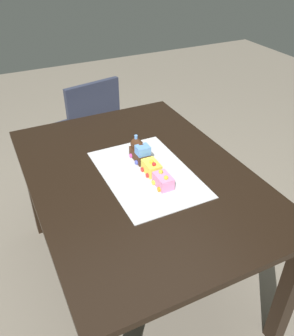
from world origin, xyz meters
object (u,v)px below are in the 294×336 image
object	(u,v)px
cake_car_caboose_lemon	(152,168)
cake_car_tanker_bubblegum	(163,181)
chair	(89,128)
cake_locomotive	(140,151)
dining_table	(139,191)

from	to	relation	value
cake_car_caboose_lemon	cake_car_tanker_bubblegum	size ratio (longest dim) A/B	1.00
chair	cake_locomotive	distance (m)	0.98
dining_table	cake_locomotive	distance (m)	0.20
dining_table	cake_car_tanker_bubblegum	distance (m)	0.21
cake_car_caboose_lemon	chair	bearing A→B (deg)	179.60
cake_locomotive	cake_car_caboose_lemon	size ratio (longest dim) A/B	1.40
chair	cake_car_tanker_bubblegum	distance (m)	1.22
cake_locomotive	cake_car_tanker_bubblegum	distance (m)	0.25
dining_table	cake_car_tanker_bubblegum	bearing A→B (deg)	20.29
chair	cake_car_caboose_lemon	world-z (taller)	chair
dining_table	cake_car_caboose_lemon	size ratio (longest dim) A/B	14.00
dining_table	cake_car_tanker_bubblegum	size ratio (longest dim) A/B	14.00
dining_table	cake_locomotive	bearing A→B (deg)	152.36
cake_car_tanker_bubblegum	dining_table	bearing A→B (deg)	-159.71
dining_table	cake_car_tanker_bubblegum	xyz separation A→B (m)	(0.14, 0.05, 0.14)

